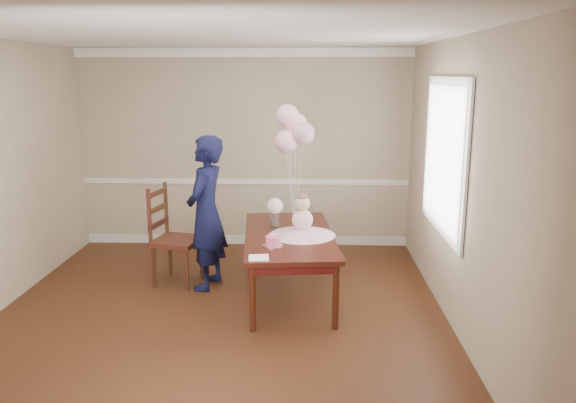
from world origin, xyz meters
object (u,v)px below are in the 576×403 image
Objects in this scene: woman at (206,213)px; birthday_cake at (273,241)px; dining_chair_seat at (177,241)px; dining_table_top at (289,236)px.

birthday_cake is at bearing 61.75° from woman.
woman is at bearing -2.65° from dining_chair_seat.
birthday_cake is 0.28× the size of dining_chair_seat.
dining_table_top is 1.08× the size of woman.
dining_table_top reaches higher than dining_chair_seat.
woman reaches higher than dining_chair_seat.
dining_chair_seat is at bearing 160.45° from dining_table_top.
dining_table_top is at bearing -1.61° from dining_chair_seat.
birthday_cake reaches higher than dining_chair_seat.
dining_table_top is 0.97m from woman.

